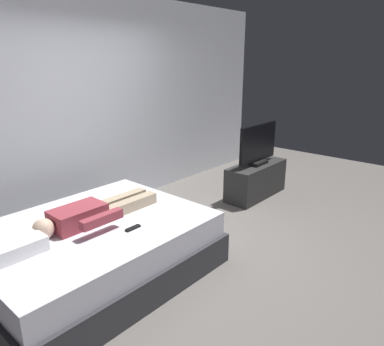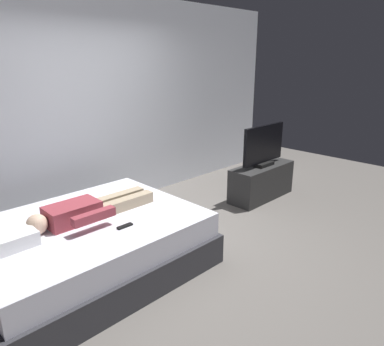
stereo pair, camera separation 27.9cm
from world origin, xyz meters
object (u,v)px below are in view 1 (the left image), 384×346
object	(u,v)px
tv_stand	(256,180)
tv	(258,145)
bed	(94,250)
remote	(133,228)
person	(92,213)
pillow	(9,247)

from	to	relation	value
tv_stand	tv	world-z (taller)	tv
bed	remote	bearing A→B (deg)	-64.42
remote	person	bearing A→B (deg)	110.47
pillow	person	distance (m)	0.76
bed	person	distance (m)	0.36
bed	pillow	xyz separation A→B (m)	(-0.73, 0.00, 0.34)
remote	tv	size ratio (longest dim) A/B	0.17
person	pillow	bearing A→B (deg)	-177.83
person	remote	size ratio (longest dim) A/B	8.40
tv	pillow	bearing A→B (deg)	179.33
bed	tv	distance (m)	2.86
person	remote	xyz separation A→B (m)	(0.15, -0.40, -0.07)
pillow	tv	world-z (taller)	tv
pillow	remote	xyz separation A→B (m)	(0.91, -0.38, -0.05)
tv_stand	remote	bearing A→B (deg)	-172.75
pillow	tv	size ratio (longest dim) A/B	0.55
bed	person	bearing A→B (deg)	44.87
person	tv_stand	xyz separation A→B (m)	(2.78, -0.07, -0.37)
bed	person	xyz separation A→B (m)	(0.03, 0.03, 0.36)
remote	tv_stand	size ratio (longest dim) A/B	0.14
person	bed	bearing A→B (deg)	-135.13
remote	tv	xyz separation A→B (m)	(2.63, 0.33, 0.24)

